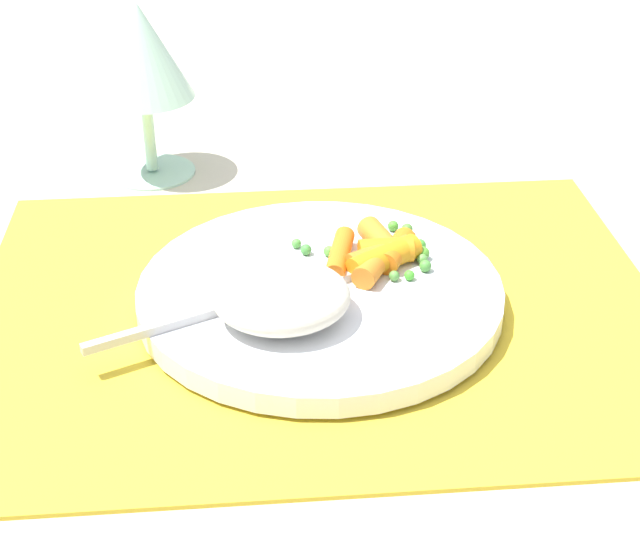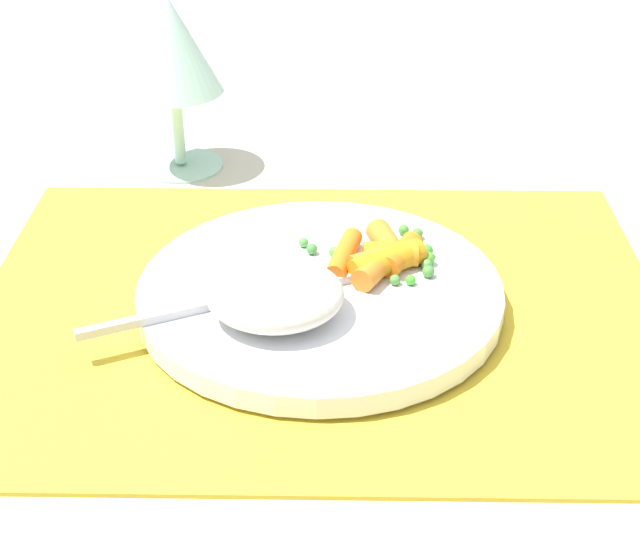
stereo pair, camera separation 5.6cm
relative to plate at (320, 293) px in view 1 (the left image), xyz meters
name	(u,v)px [view 1 (the left image)]	position (x,y,z in m)	size (l,w,h in m)	color
ground_plane	(320,310)	(0.00, 0.00, -0.01)	(2.40, 2.40, 0.00)	beige
placemat	(320,306)	(0.00, 0.00, -0.01)	(0.46, 0.36, 0.01)	gold
plate	(320,293)	(0.00, 0.00, 0.00)	(0.24, 0.24, 0.01)	white
rice_mound	(281,296)	(-0.03, -0.04, 0.02)	(0.09, 0.08, 0.03)	beige
carrot_portion	(378,253)	(0.04, 0.02, 0.02)	(0.07, 0.08, 0.02)	orange
pea_scatter	(395,251)	(0.06, 0.03, 0.01)	(0.09, 0.08, 0.01)	green
fork	(273,294)	(-0.03, -0.01, 0.01)	(0.20, 0.10, 0.01)	silver
wine_glass	(141,56)	(-0.13, 0.23, 0.09)	(0.08, 0.08, 0.15)	#B2E0CC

